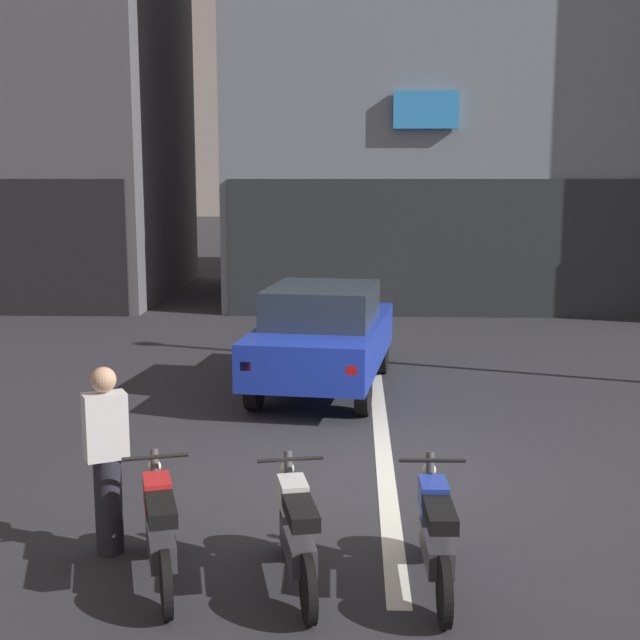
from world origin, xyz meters
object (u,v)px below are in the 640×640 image
car_blue_crossing_near (323,334)px  motorcycle_red_row_leftmost (160,529)px  motorcycle_white_row_left_mid (297,532)px  motorcycle_blue_row_centre (436,534)px  person_by_motorcycles (107,459)px

car_blue_crossing_near → motorcycle_red_row_leftmost: (-1.09, -6.35, -0.43)m
car_blue_crossing_near → motorcycle_white_row_left_mid: size_ratio=2.61×
motorcycle_white_row_left_mid → motorcycle_red_row_leftmost: bearing=179.2°
car_blue_crossing_near → motorcycle_blue_row_centre: bearing=-79.9°
motorcycle_red_row_leftmost → motorcycle_white_row_left_mid: (1.11, -0.02, 0.00)m
car_blue_crossing_near → person_by_motorcycles: size_ratio=2.57×
motorcycle_red_row_leftmost → person_by_motorcycles: size_ratio=0.97×
motorcycle_red_row_leftmost → motorcycle_white_row_left_mid: same height
motorcycle_white_row_left_mid → motorcycle_blue_row_centre: same height
car_blue_crossing_near → motorcycle_white_row_left_mid: car_blue_crossing_near is taller
motorcycle_blue_row_centre → car_blue_crossing_near: bearing=100.1°
motorcycle_red_row_leftmost → motorcycle_white_row_left_mid: bearing=-0.8°
motorcycle_red_row_leftmost → motorcycle_blue_row_centre: same height
motorcycle_white_row_left_mid → car_blue_crossing_near: bearing=90.2°
motorcycle_white_row_left_mid → motorcycle_blue_row_centre: size_ratio=0.99×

